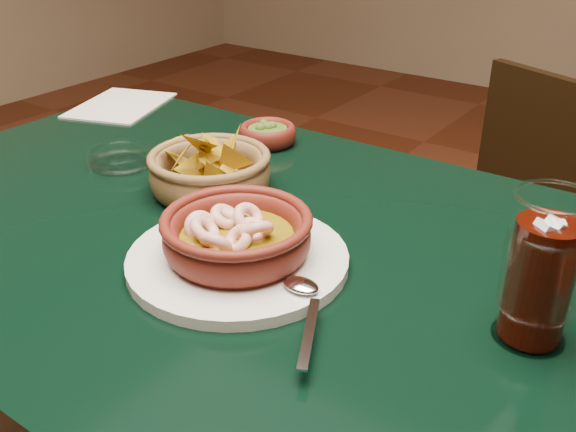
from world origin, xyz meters
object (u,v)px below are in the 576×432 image
Objects in this scene: dining_chair at (498,245)px; cola_drink at (541,271)px; shrimp_plate at (237,242)px; dining_table at (220,279)px; chip_basket at (210,171)px.

dining_chair is 0.83m from cola_drink.
shrimp_plate is at bearing -169.08° from cola_drink.
dining_table is 0.76m from dining_chair.
chip_basket reaches higher than dining_table.
dining_chair is at bearing 72.72° from dining_table.
shrimp_plate is at bearing -98.68° from dining_chair.
dining_chair is 2.43× the size of shrimp_plate.
dining_chair is 4.31× the size of cola_drink.
shrimp_plate reaches higher than dining_chair.
dining_chair is at bearing 64.92° from chip_basket.
cola_drink is at bearing 10.92° from shrimp_plate.
dining_table is 3.54× the size of shrimp_plate.
shrimp_plate is (0.10, -0.07, 0.13)m from dining_table.
dining_table is 0.18m from shrimp_plate.
chip_basket reaches higher than shrimp_plate.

